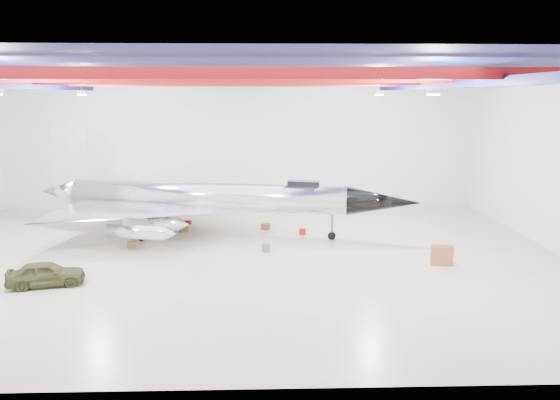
{
  "coord_description": "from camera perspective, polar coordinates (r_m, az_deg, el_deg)",
  "views": [
    {
      "loc": [
        2.14,
        -31.48,
        9.51
      ],
      "look_at": [
        3.13,
        2.0,
        3.08
      ],
      "focal_mm": 35.0,
      "sensor_mm": 36.0,
      "label": 1
    }
  ],
  "objects": [
    {
      "name": "tool_chest",
      "position": [
        37.97,
        2.37,
        -3.31
      ],
      "size": [
        0.48,
        0.48,
        0.43
      ],
      "primitive_type": "cylinder",
      "rotation": [
        0.0,
        0.0,
        -0.01
      ],
      "color": "maroon",
      "rests_on": "floor"
    },
    {
      "name": "oil_barrel",
      "position": [
        39.33,
        -10.05,
        -3.0
      ],
      "size": [
        0.7,
        0.64,
        0.4
      ],
      "primitive_type": "cube",
      "rotation": [
        0.0,
        0.0,
        0.38
      ],
      "color": "olive",
      "rests_on": "floor"
    },
    {
      "name": "engine_drum",
      "position": [
        33.88,
        -1.48,
        -5.01
      ],
      "size": [
        0.7,
        0.7,
        0.49
      ],
      "primitive_type": "cylinder",
      "rotation": [
        0.0,
        0.0,
        0.37
      ],
      "color": "#59595B",
      "rests_on": "floor"
    },
    {
      "name": "toolbox_red",
      "position": [
        41.53,
        -9.6,
        -2.3
      ],
      "size": [
        0.54,
        0.48,
        0.32
      ],
      "primitive_type": "cube",
      "rotation": [
        0.0,
        0.0,
        -0.3
      ],
      "color": "maroon",
      "rests_on": "floor"
    },
    {
      "name": "wall_back",
      "position": [
        46.7,
        -4.35,
        5.91
      ],
      "size": [
        40.0,
        0.0,
        40.0
      ],
      "primitive_type": "plane",
      "rotation": [
        1.57,
        0.0,
        0.0
      ],
      "color": "silver",
      "rests_on": "floor"
    },
    {
      "name": "desk",
      "position": [
        32.54,
        16.56,
        -5.57
      ],
      "size": [
        1.32,
        0.88,
        1.11
      ],
      "primitive_type": "cube",
      "rotation": [
        0.0,
        0.0,
        -0.24
      ],
      "color": "brown",
      "rests_on": "floor"
    },
    {
      "name": "ceiling_structure",
      "position": [
        31.56,
        -5.72,
        12.29
      ],
      "size": [
        39.5,
        29.5,
        1.08
      ],
      "color": "maroon",
      "rests_on": "ceiling"
    },
    {
      "name": "crate_small",
      "position": [
        42.26,
        -15.39,
        -2.36
      ],
      "size": [
        0.45,
        0.41,
        0.25
      ],
      "primitive_type": "cube",
      "rotation": [
        0.0,
        0.0,
        0.41
      ],
      "color": "#59595B",
      "rests_on": "floor"
    },
    {
      "name": "jeep",
      "position": [
        30.27,
        -23.26,
        -7.09
      ],
      "size": [
        4.0,
        2.34,
        1.28
      ],
      "primitive_type": "imported",
      "rotation": [
        0.0,
        0.0,
        1.8
      ],
      "color": "#37391C",
      "rests_on": "floor"
    },
    {
      "name": "ceiling",
      "position": [
        31.59,
        -5.74,
        13.52
      ],
      "size": [
        40.0,
        40.0,
        0.0
      ],
      "primitive_type": "plane",
      "rotation": [
        3.14,
        0.0,
        0.0
      ],
      "color": "#0A0F38",
      "rests_on": "wall_back"
    },
    {
      "name": "jet_aircraft",
      "position": [
        37.92,
        -7.72,
        -0.02
      ],
      "size": [
        26.74,
        18.13,
        7.35
      ],
      "rotation": [
        0.0,
        0.0,
        -0.2
      ],
      "color": "silver",
      "rests_on": "floor"
    },
    {
      "name": "parts_bin",
      "position": [
        39.46,
        -1.52,
        -2.76
      ],
      "size": [
        0.71,
        0.63,
        0.43
      ],
      "primitive_type": "cube",
      "rotation": [
        0.0,
        0.0,
        -0.26
      ],
      "color": "olive",
      "rests_on": "floor"
    },
    {
      "name": "crate_ply",
      "position": [
        36.04,
        -15.14,
        -4.51
      ],
      "size": [
        0.63,
        0.56,
        0.38
      ],
      "primitive_type": "cube",
      "rotation": [
        0.0,
        0.0,
        -0.26
      ],
      "color": "olive",
      "rests_on": "floor"
    },
    {
      "name": "floor",
      "position": [
        32.95,
        -5.38,
        -5.96
      ],
      "size": [
        40.0,
        40.0,
        0.0
      ],
      "primitive_type": "plane",
      "color": "#B8A992",
      "rests_on": "ground"
    }
  ]
}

